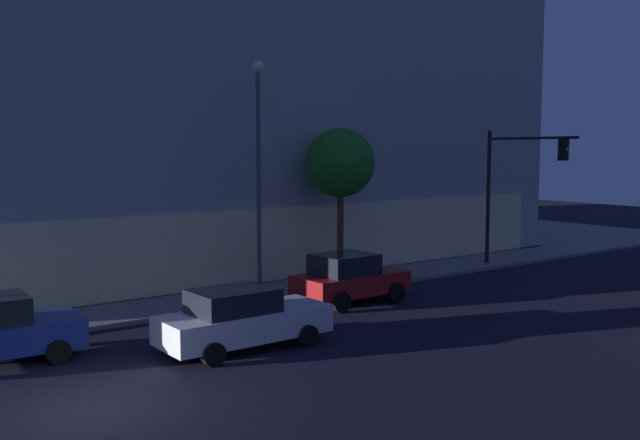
{
  "coord_description": "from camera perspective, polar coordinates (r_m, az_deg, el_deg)",
  "views": [
    {
      "loc": [
        -4.7,
        -14.22,
        5.38
      ],
      "look_at": [
        8.98,
        4.12,
        3.1
      ],
      "focal_mm": 39.46,
      "sensor_mm": 36.0,
      "label": 1
    }
  ],
  "objects": [
    {
      "name": "car_red",
      "position": [
        24.81,
        2.37,
        -4.73
      ],
      "size": [
        4.12,
        2.26,
        1.77
      ],
      "color": "maroon",
      "rests_on": "ground"
    },
    {
      "name": "traffic_light_far_corner",
      "position": [
        32.34,
        15.53,
        3.56
      ],
      "size": [
        0.32,
        4.7,
        6.13
      ],
      "color": "black",
      "rests_on": "sidewalk_corner"
    },
    {
      "name": "street_lamp_sidewalk",
      "position": [
        25.56,
        -5.02,
        5.7
      ],
      "size": [
        0.44,
        0.44,
        8.42
      ],
      "color": "#535353",
      "rests_on": "sidewalk_corner"
    },
    {
      "name": "modern_building",
      "position": [
        40.45,
        -13.09,
        8.89
      ],
      "size": [
        32.63,
        27.46,
        15.61
      ],
      "color": "#4C4C51",
      "rests_on": "ground"
    },
    {
      "name": "ground_plane",
      "position": [
        15.91,
        -17.88,
        -14.35
      ],
      "size": [
        120.0,
        120.0,
        0.0
      ],
      "primitive_type": "plane",
      "color": "black"
    },
    {
      "name": "sidewalk_tree",
      "position": [
        28.17,
        1.67,
        4.6
      ],
      "size": [
        2.77,
        2.77,
        6.11
      ],
      "color": "#503C1E",
      "rests_on": "sidewalk_corner"
    },
    {
      "name": "car_white",
      "position": [
        19.29,
        -6.35,
        -7.96
      ],
      "size": [
        4.74,
        2.08,
        1.68
      ],
      "color": "silver",
      "rests_on": "ground"
    }
  ]
}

